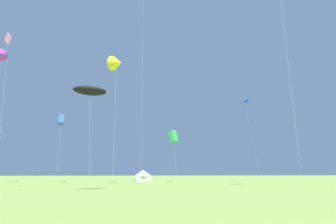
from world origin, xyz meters
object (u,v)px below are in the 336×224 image
object	(u,v)px
kite_pink_diamond	(8,43)
kite_blue_delta	(244,101)
kite_purple_delta	(3,55)
kite_green_box	(173,136)
festival_tent_left	(143,175)
kite_black_parafoil	(90,91)
kite_blue_box	(61,120)
kite_yellow_delta	(117,63)

from	to	relation	value
kite_pink_diamond	kite_blue_delta	xyz separation A→B (m)	(42.20, 27.82, 1.73)
kite_purple_delta	kite_blue_delta	bearing A→B (deg)	8.60
kite_purple_delta	kite_green_box	bearing A→B (deg)	8.10
kite_green_box	festival_tent_left	size ratio (longest dim) A/B	2.87
kite_black_parafoil	festival_tent_left	size ratio (longest dim) A/B	2.84
kite_black_parafoil	festival_tent_left	xyz separation A→B (m)	(7.38, 34.95, -8.72)
kite_black_parafoil	kite_blue_box	distance (m)	28.66
kite_yellow_delta	kite_blue_box	size ratio (longest dim) A/B	1.71
kite_green_box	kite_purple_delta	xyz separation A→B (m)	(-34.05, -4.85, 14.64)
festival_tent_left	kite_pink_diamond	bearing A→B (deg)	-121.22
kite_black_parafoil	kite_yellow_delta	distance (m)	21.41
kite_green_box	kite_purple_delta	bearing A→B (deg)	-171.90
kite_blue_box	kite_blue_delta	bearing A→B (deg)	7.96
kite_purple_delta	festival_tent_left	size ratio (longest dim) A/B	6.77
kite_purple_delta	kite_black_parafoil	bearing A→B (deg)	-50.33
kite_blue_box	kite_pink_diamond	bearing A→B (deg)	-93.95
kite_green_box	kite_blue_delta	distance (m)	20.45
kite_black_parafoil	kite_blue_box	bearing A→B (deg)	108.98
kite_yellow_delta	festival_tent_left	bearing A→B (deg)	70.39
kite_black_parafoil	kite_purple_delta	bearing A→B (deg)	129.67
kite_black_parafoil	kite_yellow_delta	bearing A→B (deg)	85.40
kite_pink_diamond	kite_green_box	bearing A→B (deg)	45.64
kite_black_parafoil	kite_yellow_delta	world-z (taller)	kite_yellow_delta
kite_black_parafoil	kite_blue_box	world-z (taller)	kite_blue_box
kite_blue_box	kite_yellow_delta	bearing A→B (deg)	-38.76
kite_pink_diamond	kite_blue_delta	size ratio (longest dim) A/B	0.94
kite_green_box	kite_black_parafoil	distance (m)	32.61
kite_yellow_delta	kite_blue_delta	xyz separation A→B (m)	(29.89, 14.34, -2.11)
festival_tent_left	kite_blue_box	bearing A→B (deg)	-154.64
kite_black_parafoil	kite_blue_delta	bearing A→B (deg)	46.22
kite_green_box	kite_yellow_delta	xyz separation A→B (m)	(-11.95, -11.33, 11.46)
kite_pink_diamond	festival_tent_left	xyz separation A→B (m)	(18.21, 30.04, -15.76)
kite_black_parafoil	kite_pink_diamond	distance (m)	13.81
kite_green_box	kite_pink_diamond	size ratio (longest dim) A/B	0.58
kite_green_box	kite_blue_box	size ratio (longest dim) A/B	0.83
kite_yellow_delta	festival_tent_left	size ratio (longest dim) A/B	5.94
festival_tent_left	kite_yellow_delta	bearing A→B (deg)	-109.61
kite_yellow_delta	kite_pink_diamond	bearing A→B (deg)	-132.39
kite_pink_diamond	kite_blue_delta	world-z (taller)	kite_blue_delta
kite_yellow_delta	kite_blue_delta	bearing A→B (deg)	25.63
kite_pink_diamond	kite_blue_box	bearing A→B (deg)	86.05
kite_pink_diamond	festival_tent_left	bearing A→B (deg)	58.78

